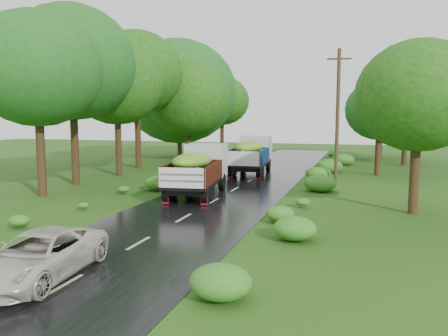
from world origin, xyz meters
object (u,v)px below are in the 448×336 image
at_px(truck_far, 252,153).
at_px(car, 39,255).
at_px(truck_near, 199,167).
at_px(utility_pole, 338,115).

xyz_separation_m(truck_far, car, (-0.13, -23.15, -0.97)).
bearing_deg(truck_near, truck_far, 79.30).
bearing_deg(truck_far, truck_near, -97.24).
relative_size(truck_near, truck_far, 0.98).
height_order(truck_near, utility_pole, utility_pole).
distance_m(truck_near, truck_far, 9.94).
bearing_deg(car, truck_near, 86.88).
distance_m(truck_near, utility_pole, 10.35).
distance_m(car, utility_pole, 21.62).
bearing_deg(truck_far, car, -94.22).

